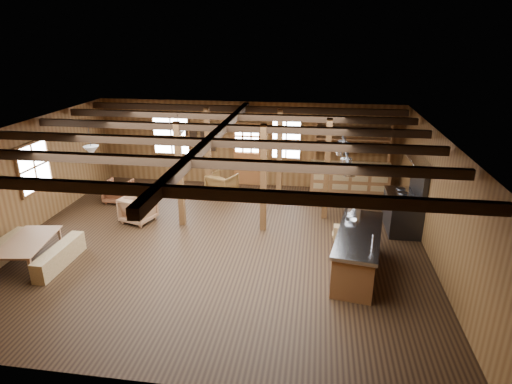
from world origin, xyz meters
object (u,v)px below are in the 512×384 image
dining_table (31,252)px  armchair_c (138,209)px  kitchen_island (358,252)px  commercial_range (405,206)px  armchair_b (222,185)px  armchair_a (118,191)px

dining_table → armchair_c: armchair_c is taller
kitchen_island → commercial_range: size_ratio=1.34×
kitchen_island → commercial_range: bearing=69.7°
dining_table → armchair_b: bearing=-43.5°
kitchen_island → armchair_b: bearing=143.0°
armchair_a → armchair_c: (1.18, -1.30, 0.02)m
kitchen_island → armchair_a: bearing=164.9°
commercial_range → dining_table: size_ratio=1.22×
commercial_range → armchair_c: 7.12m
commercial_range → dining_table: bearing=-160.0°
armchair_b → armchair_c: bearing=72.0°
armchair_b → dining_table: bearing=76.8°
commercial_range → armchair_a: size_ratio=2.57×
commercial_range → armchair_b: 5.51m
commercial_range → armchair_c: (-7.09, -0.58, -0.27)m
commercial_range → armchair_b: commercial_range is taller
dining_table → armchair_c: bearing=-38.8°
commercial_range → armchair_c: commercial_range is taller
kitchen_island → armchair_b: 5.62m
armchair_c → armchair_b: bearing=-112.6°
kitchen_island → armchair_c: (-5.72, 1.83, -0.11)m
dining_table → armchair_b: size_ratio=1.98×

